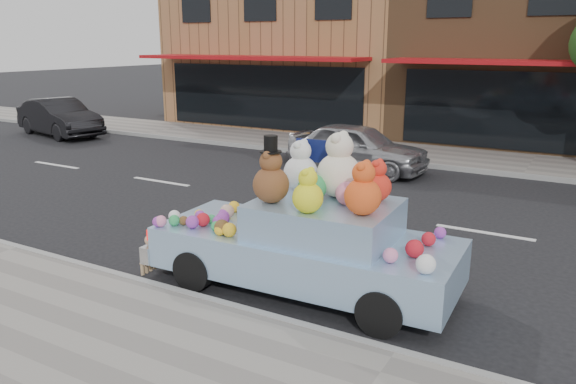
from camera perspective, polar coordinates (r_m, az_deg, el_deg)
The scene contains 9 objects.
ground at distance 11.20m, azimuth 19.32°, elevation -3.93°, with size 120.00×120.00×0.00m, color black.
far_sidewalk at distance 17.43m, azimuth 23.40°, elevation 2.50°, with size 60.00×3.00×0.12m, color gray.
near_kerb at distance 6.71m, azimuth 10.92°, elevation -15.88°, with size 60.00×0.12×0.13m, color gray.
far_kerb at distance 15.97m, azimuth 22.75°, elevation 1.53°, with size 60.00×0.12×0.13m, color gray.
storefront_left at distance 25.35m, azimuth 2.19°, elevation 15.43°, with size 10.00×9.80×7.30m.
storefront_mid at distance 22.54m, azimuth 26.10°, elevation 14.01°, with size 10.00×9.80×7.30m.
car_silver at distance 15.56m, azimuth 7.05°, elevation 4.53°, with size 1.57×3.91×1.33m, color #A6A6AB.
car_dark at distance 23.07m, azimuth -22.21°, elevation 7.04°, with size 1.48×4.24×1.40m, color black.
art_car at distance 7.97m, azimuth 1.99°, elevation -4.50°, with size 4.54×1.91×2.28m.
Camera 1 is at (1.73, -10.50, 3.48)m, focal length 35.00 mm.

